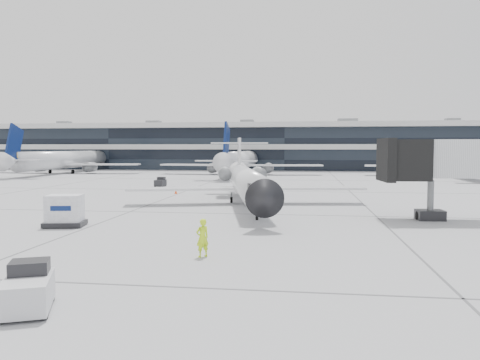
# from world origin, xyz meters

# --- Properties ---
(ground) EXTENTS (220.00, 220.00, 0.00)m
(ground) POSITION_xyz_m (0.00, 0.00, 0.00)
(ground) COLOR gray
(ground) RESTS_ON ground
(terminal) EXTENTS (170.00, 22.00, 10.00)m
(terminal) POSITION_xyz_m (0.00, 82.00, 5.00)
(terminal) COLOR black
(terminal) RESTS_ON ground
(bg_jet_left) EXTENTS (32.00, 40.00, 9.60)m
(bg_jet_left) POSITION_xyz_m (-45.00, 55.00, 0.00)
(bg_jet_left) COLOR silver
(bg_jet_left) RESTS_ON ground
(bg_jet_center) EXTENTS (32.00, 40.00, 9.60)m
(bg_jet_center) POSITION_xyz_m (-8.00, 55.00, 0.00)
(bg_jet_center) COLOR silver
(bg_jet_center) RESTS_ON ground
(bg_jet_right) EXTENTS (32.00, 40.00, 9.60)m
(bg_jet_right) POSITION_xyz_m (32.00, 55.00, 0.00)
(bg_jet_right) COLOR silver
(bg_jet_right) RESTS_ON ground
(regional_jet) EXTENTS (22.44, 27.97, 6.50)m
(regional_jet) POSITION_xyz_m (-0.96, 6.52, 2.22)
(regional_jet) COLOR silver
(regional_jet) RESTS_ON ground
(ramp_worker) EXTENTS (0.81, 0.80, 1.90)m
(ramp_worker) POSITION_xyz_m (-0.55, -14.97, 0.95)
(ramp_worker) COLOR #CEFF1A
(ramp_worker) RESTS_ON ground
(baggage_tug) EXTENTS (2.30, 2.82, 1.56)m
(baggage_tug) POSITION_xyz_m (-4.64, -23.15, 0.70)
(baggage_tug) COLOR silver
(baggage_tug) RESTS_ON ground
(cargo_uld) EXTENTS (2.90, 2.37, 2.11)m
(cargo_uld) POSITION_xyz_m (-11.72, -7.55, 1.06)
(cargo_uld) COLOR black
(cargo_uld) RESTS_ON ground
(traffic_cone) EXTENTS (0.37, 0.37, 0.51)m
(traffic_cone) POSITION_xyz_m (-10.31, 15.34, 0.24)
(traffic_cone) COLOR #FF470D
(traffic_cone) RESTS_ON ground
(far_tug) EXTENTS (1.22, 2.05, 1.30)m
(far_tug) POSITION_xyz_m (-15.13, 24.85, 0.58)
(far_tug) COLOR black
(far_tug) RESTS_ON ground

